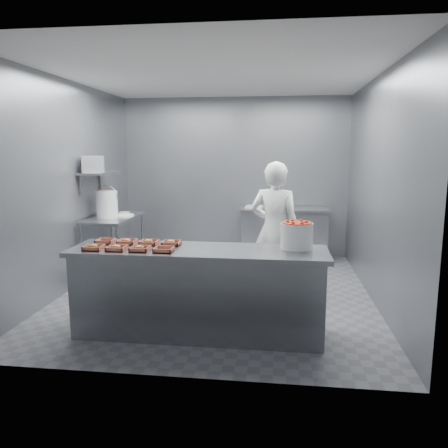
{
  "coord_description": "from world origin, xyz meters",
  "views": [
    {
      "loc": [
        0.79,
        -5.57,
        1.88
      ],
      "look_at": [
        0.12,
        -0.2,
        0.96
      ],
      "focal_mm": 35.0,
      "sensor_mm": 36.0,
      "label": 1
    }
  ],
  "objects_px": {
    "tray_1": "(117,248)",
    "tray_5": "(127,241)",
    "back_counter": "(284,234)",
    "strawberry_tub": "(297,234)",
    "tray_6": "(149,242)",
    "tray_0": "(94,247)",
    "tray_4": "(106,241)",
    "service_counter": "(199,291)",
    "tray_7": "(171,243)",
    "tray_2": "(140,248)",
    "appliance": "(93,164)",
    "tray_3": "(164,249)",
    "worker": "(275,231)",
    "prep_table": "(114,237)",
    "glaze_bucket": "(107,203)"
  },
  "relations": [
    {
      "from": "tray_1",
      "to": "tray_5",
      "type": "relative_size",
      "value": 1.0
    },
    {
      "from": "back_counter",
      "to": "tray_1",
      "type": "distance_m",
      "value": 3.83
    },
    {
      "from": "back_counter",
      "to": "strawberry_tub",
      "type": "xyz_separation_m",
      "value": [
        0.08,
        -3.1,
        0.59
      ]
    },
    {
      "from": "tray_6",
      "to": "tray_0",
      "type": "bearing_deg",
      "value": -147.7
    },
    {
      "from": "tray_4",
      "to": "tray_5",
      "type": "relative_size",
      "value": 1.0
    },
    {
      "from": "tray_4",
      "to": "strawberry_tub",
      "type": "height_order",
      "value": "strawberry_tub"
    },
    {
      "from": "service_counter",
      "to": "tray_5",
      "type": "height_order",
      "value": "tray_5"
    },
    {
      "from": "service_counter",
      "to": "tray_7",
      "type": "relative_size",
      "value": 13.88
    },
    {
      "from": "tray_5",
      "to": "strawberry_tub",
      "type": "distance_m",
      "value": 1.78
    },
    {
      "from": "tray_2",
      "to": "tray_5",
      "type": "distance_m",
      "value": 0.39
    },
    {
      "from": "tray_6",
      "to": "appliance",
      "type": "height_order",
      "value": "appliance"
    },
    {
      "from": "tray_5",
      "to": "tray_7",
      "type": "distance_m",
      "value": 0.48
    },
    {
      "from": "back_counter",
      "to": "appliance",
      "type": "relative_size",
      "value": 4.79
    },
    {
      "from": "service_counter",
      "to": "tray_0",
      "type": "bearing_deg",
      "value": -171.68
    },
    {
      "from": "tray_0",
      "to": "tray_1",
      "type": "height_order",
      "value": "same"
    },
    {
      "from": "service_counter",
      "to": "tray_2",
      "type": "distance_m",
      "value": 0.74
    },
    {
      "from": "tray_3",
      "to": "tray_5",
      "type": "bearing_deg",
      "value": 147.87
    },
    {
      "from": "tray_4",
      "to": "worker",
      "type": "relative_size",
      "value": 0.11
    },
    {
      "from": "back_counter",
      "to": "tray_6",
      "type": "xyz_separation_m",
      "value": [
        -1.46,
        -3.1,
        0.47
      ]
    },
    {
      "from": "tray_5",
      "to": "tray_6",
      "type": "xyz_separation_m",
      "value": [
        0.24,
        0.0,
        0.0
      ]
    },
    {
      "from": "tray_6",
      "to": "appliance",
      "type": "xyz_separation_m",
      "value": [
        -1.26,
        1.56,
        0.76
      ]
    },
    {
      "from": "tray_6",
      "to": "tray_1",
      "type": "bearing_deg",
      "value": -128.35
    },
    {
      "from": "tray_4",
      "to": "appliance",
      "type": "distance_m",
      "value": 1.91
    },
    {
      "from": "tray_3",
      "to": "tray_4",
      "type": "distance_m",
      "value": 0.78
    },
    {
      "from": "tray_4",
      "to": "tray_6",
      "type": "xyz_separation_m",
      "value": [
        0.48,
        -0.0,
        0.0
      ]
    },
    {
      "from": "service_counter",
      "to": "back_counter",
      "type": "bearing_deg",
      "value": 74.52
    },
    {
      "from": "tray_2",
      "to": "tray_6",
      "type": "relative_size",
      "value": 1.0
    },
    {
      "from": "worker",
      "to": "tray_4",
      "type": "bearing_deg",
      "value": 46.21
    },
    {
      "from": "prep_table",
      "to": "tray_1",
      "type": "relative_size",
      "value": 6.4
    },
    {
      "from": "prep_table",
      "to": "tray_0",
      "type": "height_order",
      "value": "tray_0"
    },
    {
      "from": "tray_1",
      "to": "tray_5",
      "type": "height_order",
      "value": "same"
    },
    {
      "from": "tray_1",
      "to": "tray_4",
      "type": "height_order",
      "value": "tray_1"
    },
    {
      "from": "tray_4",
      "to": "prep_table",
      "type": "bearing_deg",
      "value": 108.92
    },
    {
      "from": "tray_3",
      "to": "tray_2",
      "type": "bearing_deg",
      "value": -180.0
    },
    {
      "from": "tray_2",
      "to": "tray_3",
      "type": "bearing_deg",
      "value": 0.0
    },
    {
      "from": "tray_6",
      "to": "tray_2",
      "type": "bearing_deg",
      "value": -90.0
    },
    {
      "from": "service_counter",
      "to": "tray_2",
      "type": "height_order",
      "value": "tray_2"
    },
    {
      "from": "tray_0",
      "to": "tray_3",
      "type": "distance_m",
      "value": 0.72
    },
    {
      "from": "back_counter",
      "to": "glaze_bucket",
      "type": "bearing_deg",
      "value": -152.72
    },
    {
      "from": "tray_2",
      "to": "tray_7",
      "type": "relative_size",
      "value": 1.0
    },
    {
      "from": "tray_7",
      "to": "tray_3",
      "type": "bearing_deg",
      "value": -89.43
    },
    {
      "from": "service_counter",
      "to": "tray_3",
      "type": "relative_size",
      "value": 13.88
    },
    {
      "from": "prep_table",
      "to": "tray_3",
      "type": "distance_m",
      "value": 2.51
    },
    {
      "from": "tray_3",
      "to": "tray_5",
      "type": "height_order",
      "value": "tray_5"
    },
    {
      "from": "tray_4",
      "to": "tray_7",
      "type": "distance_m",
      "value": 0.72
    },
    {
      "from": "tray_2",
      "to": "tray_6",
      "type": "distance_m",
      "value": 0.3
    },
    {
      "from": "worker",
      "to": "tray_1",
      "type": "bearing_deg",
      "value": 56.77
    },
    {
      "from": "prep_table",
      "to": "tray_7",
      "type": "xyz_separation_m",
      "value": [
        1.33,
        -1.8,
        0.33
      ]
    },
    {
      "from": "glaze_bucket",
      "to": "tray_0",
      "type": "bearing_deg",
      "value": -71.67
    },
    {
      "from": "back_counter",
      "to": "tray_5",
      "type": "relative_size",
      "value": 8.01
    }
  ]
}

